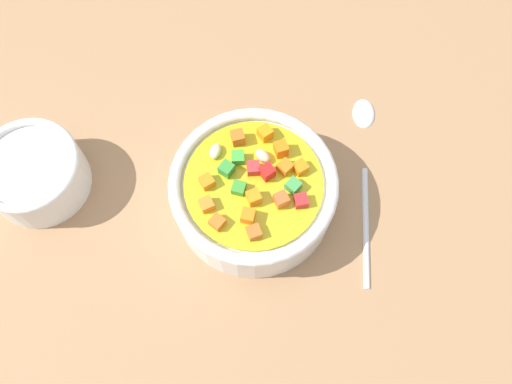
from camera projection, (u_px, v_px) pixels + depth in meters
ground_plane at (256, 206)px, 58.76cm from camera, size 140.00×140.00×2.00cm
soup_bowl_main at (256, 191)px, 54.87cm from camera, size 17.00×17.00×6.82cm
spoon at (367, 156)px, 59.50cm from camera, size 3.21×22.53×0.84cm
side_bowl_small at (36, 173)px, 56.14cm from camera, size 10.72×10.72×5.34cm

